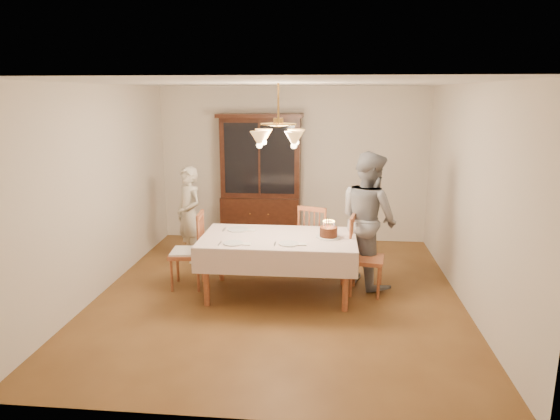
# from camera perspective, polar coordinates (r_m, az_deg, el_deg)

# --- Properties ---
(ground) EXTENTS (5.00, 5.00, 0.00)m
(ground) POSITION_cam_1_polar(r_m,az_deg,el_deg) (6.41, -0.17, -9.59)
(ground) COLOR brown
(ground) RESTS_ON ground
(room_shell) EXTENTS (5.00, 5.00, 5.00)m
(room_shell) POSITION_cam_1_polar(r_m,az_deg,el_deg) (5.97, -0.18, 4.53)
(room_shell) COLOR white
(room_shell) RESTS_ON ground
(dining_table) EXTENTS (1.90, 1.10, 0.76)m
(dining_table) POSITION_cam_1_polar(r_m,az_deg,el_deg) (6.17, -0.18, -3.74)
(dining_table) COLOR brown
(dining_table) RESTS_ON ground
(china_hutch) EXTENTS (1.38, 0.54, 2.16)m
(china_hutch) POSITION_cam_1_polar(r_m,az_deg,el_deg) (8.33, -2.19, 3.24)
(china_hutch) COLOR black
(china_hutch) RESTS_ON ground
(chair_far_side) EXTENTS (0.55, 0.54, 1.00)m
(chair_far_side) POSITION_cam_1_polar(r_m,az_deg,el_deg) (6.98, 4.13, -3.82)
(chair_far_side) COLOR brown
(chair_far_side) RESTS_ON ground
(chair_left_end) EXTENTS (0.45, 0.47, 1.00)m
(chair_left_end) POSITION_cam_1_polar(r_m,az_deg,el_deg) (6.60, -10.52, -4.91)
(chair_left_end) COLOR brown
(chair_left_end) RESTS_ON ground
(chair_right_end) EXTENTS (0.49, 0.50, 1.00)m
(chair_right_end) POSITION_cam_1_polar(r_m,az_deg,el_deg) (6.39, 9.74, -5.61)
(chair_right_end) COLOR brown
(chair_right_end) RESTS_ON ground
(elderly_woman) EXTENTS (0.62, 0.61, 1.44)m
(elderly_woman) POSITION_cam_1_polar(r_m,az_deg,el_deg) (7.54, -10.33, -0.53)
(elderly_woman) COLOR beige
(elderly_woman) RESTS_ON ground
(adult_in_grey) EXTENTS (1.03, 1.08, 1.77)m
(adult_in_grey) POSITION_cam_1_polar(r_m,az_deg,el_deg) (6.61, 10.07, -1.01)
(adult_in_grey) COLOR slate
(adult_in_grey) RESTS_ON ground
(birthday_cake) EXTENTS (0.30, 0.30, 0.21)m
(birthday_cake) POSITION_cam_1_polar(r_m,az_deg,el_deg) (6.13, 5.57, -2.59)
(birthday_cake) COLOR white
(birthday_cake) RESTS_ON dining_table
(place_setting_near_left) EXTENTS (0.38, 0.23, 0.02)m
(place_setting_near_left) POSITION_cam_1_polar(r_m,az_deg,el_deg) (5.88, -5.24, -3.81)
(place_setting_near_left) COLOR white
(place_setting_near_left) RESTS_ON dining_table
(place_setting_near_right) EXTENTS (0.38, 0.23, 0.02)m
(place_setting_near_right) POSITION_cam_1_polar(r_m,az_deg,el_deg) (5.84, 1.13, -3.88)
(place_setting_near_right) COLOR white
(place_setting_near_right) RESTS_ON dining_table
(place_setting_far_left) EXTENTS (0.42, 0.27, 0.02)m
(place_setting_far_left) POSITION_cam_1_polar(r_m,az_deg,el_deg) (6.46, -4.74, -2.24)
(place_setting_far_left) COLOR white
(place_setting_far_left) RESTS_ON dining_table
(chandelier) EXTENTS (0.62, 0.62, 0.73)m
(chandelier) POSITION_cam_1_polar(r_m,az_deg,el_deg) (5.93, -0.19, 8.31)
(chandelier) COLOR #BF8C3F
(chandelier) RESTS_ON ground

